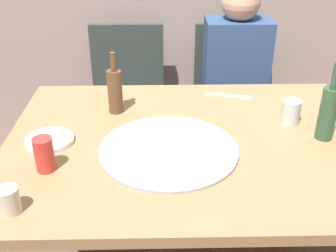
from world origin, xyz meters
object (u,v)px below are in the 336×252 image
object	(u,v)px
pizza_tray	(169,150)
guest_in_sweater	(237,82)
tumbler_far	(291,112)
wine_glass	(9,200)
table_knife	(228,96)
chair_left	(127,93)
plate_stack	(50,140)
chair_right	(231,92)
beer_bottle	(328,112)
dining_table	(191,155)
soda_can	(44,154)
wine_bottle	(115,90)

from	to	relation	value
pizza_tray	guest_in_sweater	size ratio (longest dim) A/B	0.44
tumbler_far	wine_glass	size ratio (longest dim) A/B	1.19
table_knife	chair_left	bearing A→B (deg)	-33.71
plate_stack	chair_left	xyz separation A→B (m)	(0.22, 0.94, -0.23)
plate_stack	chair_right	world-z (taller)	chair_right
plate_stack	tumbler_far	bearing A→B (deg)	8.26
tumbler_far	chair_left	world-z (taller)	chair_left
pizza_tray	beer_bottle	bearing A→B (deg)	7.88
dining_table	beer_bottle	size ratio (longest dim) A/B	4.66
soda_can	plate_stack	world-z (taller)	soda_can
pizza_tray	chair_right	xyz separation A→B (m)	(0.41, 1.01, -0.23)
wine_glass	soda_can	bearing A→B (deg)	75.84
tumbler_far	chair_left	bearing A→B (deg)	132.30
pizza_tray	guest_in_sweater	xyz separation A→B (m)	(0.41, 0.86, -0.10)
chair_right	guest_in_sweater	bearing A→B (deg)	90.00
pizza_tray	soda_can	distance (m)	0.44
wine_glass	wine_bottle	bearing A→B (deg)	68.53
plate_stack	soda_can	bearing A→B (deg)	-80.67
guest_in_sweater	soda_can	bearing A→B (deg)	49.45
beer_bottle	plate_stack	xyz separation A→B (m)	(-1.05, -0.01, -0.10)
table_knife	chair_right	world-z (taller)	chair_right
beer_bottle	chair_right	xyz separation A→B (m)	(-0.19, 0.93, -0.33)
tumbler_far	soda_can	world-z (taller)	soda_can
wine_bottle	soda_can	xyz separation A→B (m)	(-0.20, -0.43, -0.04)
wine_glass	chair_left	distance (m)	1.38
table_knife	chair_right	bearing A→B (deg)	-89.43
beer_bottle	tumbler_far	bearing A→B (deg)	127.25
dining_table	plate_stack	world-z (taller)	plate_stack
wine_bottle	tumbler_far	size ratio (longest dim) A/B	2.68
tumbler_far	soda_can	xyz separation A→B (m)	(-0.92, -0.32, 0.01)
wine_bottle	plate_stack	bearing A→B (deg)	-132.08
wine_bottle	chair_left	bearing A→B (deg)	90.53
dining_table	wine_bottle	xyz separation A→B (m)	(-0.31, 0.24, 0.17)
chair_right	wine_bottle	bearing A→B (deg)	47.58
wine_bottle	chair_left	world-z (taller)	wine_bottle
dining_table	table_knife	distance (m)	0.44
dining_table	wine_glass	bearing A→B (deg)	-144.17
beer_bottle	plate_stack	size ratio (longest dim) A/B	1.69
beer_bottle	guest_in_sweater	bearing A→B (deg)	103.99
table_knife	chair_right	size ratio (longest dim) A/B	0.24
chair_left	chair_right	xyz separation A→B (m)	(0.63, 0.00, 0.00)
wine_bottle	chair_left	distance (m)	0.76
wine_glass	pizza_tray	bearing A→B (deg)	34.15
wine_glass	plate_stack	size ratio (longest dim) A/B	0.46
dining_table	wine_glass	size ratio (longest dim) A/B	17.10
plate_stack	guest_in_sweater	xyz separation A→B (m)	(0.85, 0.79, -0.10)
table_knife	soda_can	bearing A→B (deg)	51.66
pizza_tray	beer_bottle	size ratio (longest dim) A/B	1.67
pizza_tray	plate_stack	bearing A→B (deg)	170.92
wine_glass	dining_table	bearing A→B (deg)	35.83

